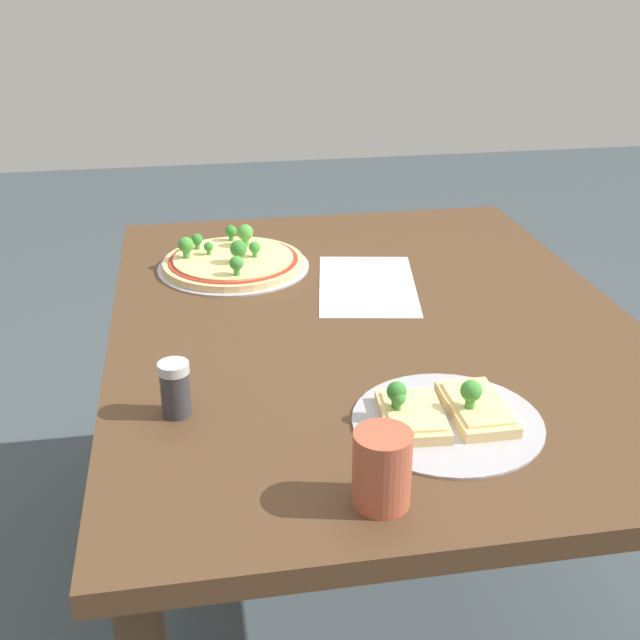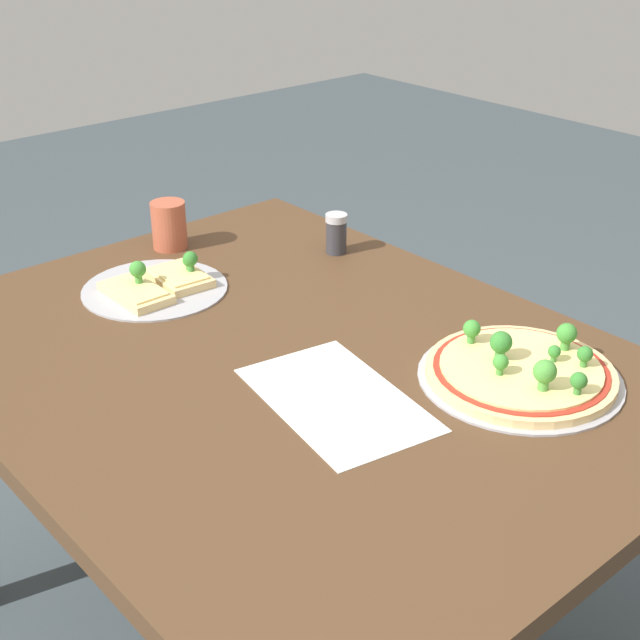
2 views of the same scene
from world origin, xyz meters
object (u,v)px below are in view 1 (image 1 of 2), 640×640
Objects in this scene: pizza_tray_slice at (445,414)px; drinking_cup at (382,469)px; dining_table at (371,358)px; condiment_shaker at (175,388)px; pizza_tray_whole at (233,261)px.

drinking_cup reaches higher than pizza_tray_slice.
dining_table is 4.51× the size of pizza_tray_slice.
pizza_tray_slice is at bearing -176.39° from dining_table.
drinking_cup is 0.35m from condiment_shaker.
dining_table is at bearing -52.63° from condiment_shaker.
drinking_cup is (-0.53, 0.11, 0.13)m from dining_table.
pizza_tray_whole is at bearing -12.14° from condiment_shaker.
pizza_tray_slice is at bearing -102.56° from condiment_shaker.
condiment_shaker is (0.09, 0.38, 0.03)m from pizza_tray_slice.
pizza_tray_slice is 3.28× the size of condiment_shaker.
pizza_tray_whole is 3.81× the size of condiment_shaker.
dining_table is 3.87× the size of pizza_tray_whole.
pizza_tray_whole is 0.84m from drinking_cup.
condiment_shaker is (0.25, 0.25, -0.01)m from drinking_cup.
drinking_cup is at bearing -171.53° from pizza_tray_whole.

